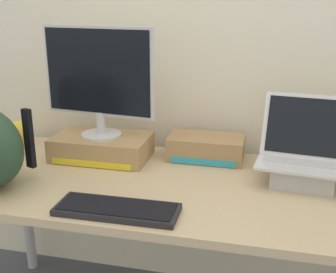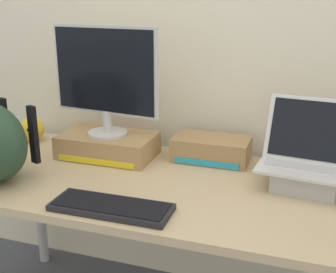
{
  "view_description": "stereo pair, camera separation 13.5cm",
  "coord_description": "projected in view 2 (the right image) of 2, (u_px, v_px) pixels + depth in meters",
  "views": [
    {
      "loc": [
        0.36,
        -1.47,
        1.4
      ],
      "look_at": [
        0.0,
        0.0,
        0.9
      ],
      "focal_mm": 46.46,
      "sensor_mm": 36.0,
      "label": 1
    },
    {
      "loc": [
        0.49,
        -1.43,
        1.4
      ],
      "look_at": [
        0.0,
        0.0,
        0.9
      ],
      "focal_mm": 46.46,
      "sensor_mm": 36.0,
      "label": 2
    }
  ],
  "objects": [
    {
      "name": "plush_toy",
      "position": [
        32.0,
        129.0,
        2.09
      ],
      "size": [
        0.12,
        0.12,
        0.12
      ],
      "color": "gold",
      "rests_on": "desk"
    },
    {
      "name": "open_laptop",
      "position": [
        307.0,
        170.0,
        1.58
      ],
      "size": [
        0.36,
        0.29,
        0.32
      ],
      "rotation": [
        0.0,
        0.0,
        -0.11
      ],
      "color": "#ADADB2",
      "rests_on": "desk"
    },
    {
      "name": "toner_box_yellow",
      "position": [
        108.0,
        145.0,
        1.9
      ],
      "size": [
        0.41,
        0.25,
        0.1
      ],
      "color": "#A88456",
      "rests_on": "desk"
    },
    {
      "name": "desktop_monitor",
      "position": [
        105.0,
        77.0,
        1.8
      ],
      "size": [
        0.49,
        0.17,
        0.46
      ],
      "rotation": [
        0.0,
        0.0,
        -0.12
      ],
      "color": "silver",
      "rests_on": "toner_box_yellow"
    },
    {
      "name": "external_keyboard",
      "position": [
        111.0,
        207.0,
        1.43
      ],
      "size": [
        0.4,
        0.15,
        0.02
      ],
      "rotation": [
        0.0,
        0.0,
        0.01
      ],
      "color": "black",
      "rests_on": "desk"
    },
    {
      "name": "back_wall",
      "position": [
        203.0,
        19.0,
        1.9
      ],
      "size": [
        7.0,
        0.1,
        2.6
      ],
      "primitive_type": "cube",
      "color": "silver",
      "rests_on": "ground"
    },
    {
      "name": "desk",
      "position": [
        168.0,
        198.0,
        1.67
      ],
      "size": [
        1.78,
        0.76,
        0.72
      ],
      "color": "tan",
      "rests_on": "ground"
    },
    {
      "name": "toner_box_cyan",
      "position": [
        211.0,
        149.0,
        1.85
      ],
      "size": [
        0.32,
        0.18,
        0.1
      ],
      "color": "#9E7A51",
      "rests_on": "desk"
    }
  ]
}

